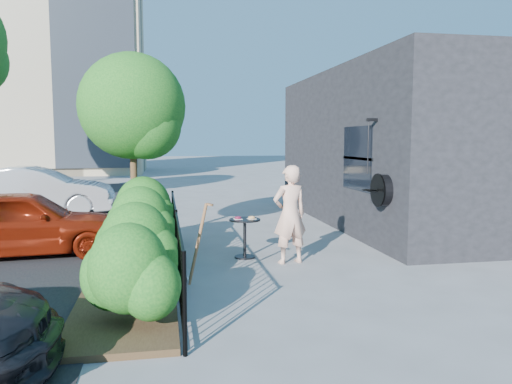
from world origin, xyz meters
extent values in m
plane|color=gray|center=(0.00, 0.00, 0.00)|extent=(120.00, 120.00, 0.00)
cube|color=black|center=(5.50, 4.50, 2.00)|extent=(6.00, 9.00, 4.00)
cube|color=black|center=(2.51, 2.40, 1.80)|extent=(0.04, 1.60, 1.40)
cube|color=black|center=(2.52, 2.40, 1.80)|extent=(0.05, 1.70, 0.06)
cylinder|color=black|center=(2.42, 0.90, 1.25)|extent=(0.18, 0.60, 0.60)
cylinder|color=black|center=(2.32, 0.90, 1.25)|extent=(0.03, 0.64, 0.64)
cube|color=black|center=(2.40, 1.40, 2.60)|extent=(0.25, 0.06, 0.06)
cylinder|color=black|center=(2.32, 1.40, 2.05)|extent=(0.02, 0.02, 1.05)
cylinder|color=black|center=(-1.50, -3.00, 0.55)|extent=(0.05, 0.05, 1.10)
cylinder|color=black|center=(-1.50, 0.00, 0.55)|extent=(0.05, 0.05, 1.10)
cylinder|color=black|center=(-1.50, 3.00, 0.55)|extent=(0.05, 0.05, 1.10)
cube|color=black|center=(-1.50, 0.00, 1.06)|extent=(0.03, 6.00, 0.03)
cube|color=black|center=(-1.50, 0.00, 0.10)|extent=(0.03, 6.00, 0.03)
cylinder|color=black|center=(-1.50, -2.90, 0.55)|extent=(0.02, 0.02, 1.04)
cylinder|color=black|center=(-1.50, -2.70, 0.55)|extent=(0.02, 0.02, 1.04)
cylinder|color=black|center=(-1.50, -2.50, 0.55)|extent=(0.02, 0.02, 1.04)
cylinder|color=black|center=(-1.50, -2.30, 0.55)|extent=(0.02, 0.02, 1.04)
cylinder|color=black|center=(-1.50, -2.10, 0.55)|extent=(0.02, 0.02, 1.04)
cylinder|color=black|center=(-1.50, -1.90, 0.55)|extent=(0.02, 0.02, 1.04)
cylinder|color=black|center=(-1.50, -1.70, 0.55)|extent=(0.02, 0.02, 1.04)
cylinder|color=black|center=(-1.50, -1.50, 0.55)|extent=(0.02, 0.02, 1.04)
cylinder|color=black|center=(-1.50, -1.30, 0.55)|extent=(0.02, 0.02, 1.04)
cylinder|color=black|center=(-1.50, -1.10, 0.55)|extent=(0.02, 0.02, 1.04)
cylinder|color=black|center=(-1.50, -0.90, 0.55)|extent=(0.02, 0.02, 1.04)
cylinder|color=black|center=(-1.50, -0.70, 0.55)|extent=(0.02, 0.02, 1.04)
cylinder|color=black|center=(-1.50, -0.50, 0.55)|extent=(0.02, 0.02, 1.04)
cylinder|color=black|center=(-1.50, -0.30, 0.55)|extent=(0.02, 0.02, 1.04)
cylinder|color=black|center=(-1.50, -0.10, 0.55)|extent=(0.02, 0.02, 1.04)
cylinder|color=black|center=(-1.50, 0.10, 0.55)|extent=(0.02, 0.02, 1.04)
cylinder|color=black|center=(-1.50, 0.30, 0.55)|extent=(0.02, 0.02, 1.04)
cylinder|color=black|center=(-1.50, 0.50, 0.55)|extent=(0.02, 0.02, 1.04)
cylinder|color=black|center=(-1.50, 0.70, 0.55)|extent=(0.02, 0.02, 1.04)
cylinder|color=black|center=(-1.50, 0.90, 0.55)|extent=(0.02, 0.02, 1.04)
cylinder|color=black|center=(-1.50, 1.10, 0.55)|extent=(0.02, 0.02, 1.04)
cylinder|color=black|center=(-1.50, 1.30, 0.55)|extent=(0.02, 0.02, 1.04)
cylinder|color=black|center=(-1.50, 1.50, 0.55)|extent=(0.02, 0.02, 1.04)
cylinder|color=black|center=(-1.50, 1.70, 0.55)|extent=(0.02, 0.02, 1.04)
cylinder|color=black|center=(-1.50, 1.90, 0.55)|extent=(0.02, 0.02, 1.04)
cylinder|color=black|center=(-1.50, 2.10, 0.55)|extent=(0.02, 0.02, 1.04)
cylinder|color=black|center=(-1.50, 2.30, 0.55)|extent=(0.02, 0.02, 1.04)
cylinder|color=black|center=(-1.50, 2.50, 0.55)|extent=(0.02, 0.02, 1.04)
cylinder|color=black|center=(-1.50, 2.70, 0.55)|extent=(0.02, 0.02, 1.04)
cylinder|color=black|center=(-1.50, 2.90, 0.55)|extent=(0.02, 0.02, 1.04)
cube|color=#382616|center=(-2.20, 0.00, 0.04)|extent=(1.30, 6.00, 0.08)
ellipsoid|color=#124F18|center=(-2.10, -2.20, 0.70)|extent=(1.10, 1.10, 1.24)
ellipsoid|color=#124F18|center=(-2.10, -0.60, 0.70)|extent=(1.10, 1.10, 1.24)
ellipsoid|color=#124F18|center=(-2.10, 0.90, 0.70)|extent=(1.10, 1.10, 1.24)
ellipsoid|color=#124F18|center=(-2.10, 2.30, 0.70)|extent=(1.10, 1.10, 1.24)
cylinder|color=#3F2B19|center=(-2.30, 2.80, 1.20)|extent=(0.14, 0.14, 2.40)
sphere|color=#124F18|center=(-2.30, 2.80, 2.84)|extent=(2.20, 2.20, 2.20)
sphere|color=#124F18|center=(-2.00, 2.60, 2.51)|extent=(1.43, 1.43, 1.43)
cylinder|color=black|center=(-0.21, 1.12, 0.72)|extent=(0.58, 0.58, 0.03)
cylinder|color=black|center=(-0.21, 1.12, 0.36)|extent=(0.06, 0.06, 0.70)
cylinder|color=black|center=(-0.21, 1.12, 0.01)|extent=(0.39, 0.39, 0.03)
cube|color=white|center=(-0.34, 1.12, 0.74)|extent=(0.17, 0.17, 0.01)
cube|color=white|center=(-0.08, 1.11, 0.74)|extent=(0.17, 0.17, 0.01)
torus|color=#510D22|center=(-0.34, 1.12, 0.76)|extent=(0.13, 0.13, 0.04)
torus|color=tan|center=(-0.08, 1.11, 0.76)|extent=(0.13, 0.13, 0.04)
imported|color=#EAB197|center=(0.52, 0.58, 0.88)|extent=(0.72, 0.54, 1.76)
cylinder|color=brown|center=(-1.22, -0.88, 0.71)|extent=(0.31, 0.05, 1.19)
cube|color=gray|center=(-1.39, -0.88, 0.10)|extent=(0.08, 0.17, 0.25)
cylinder|color=brown|center=(-1.04, -0.88, 1.28)|extent=(0.10, 0.10, 0.05)
imported|color=maroon|center=(-4.35, 2.05, 0.64)|extent=(3.90, 1.86, 1.29)
imported|color=#B1B1B6|center=(-5.31, 7.32, 0.71)|extent=(4.38, 1.65, 1.43)
camera|label=1|loc=(-1.68, -7.95, 2.21)|focal=35.00mm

